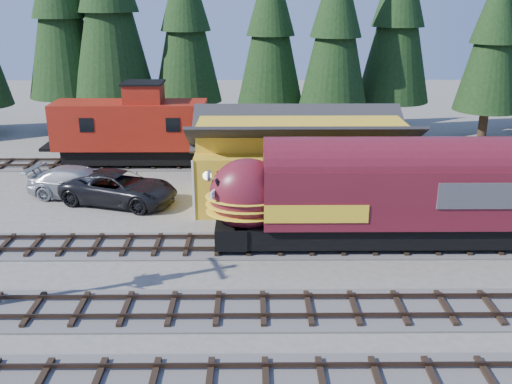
{
  "coord_description": "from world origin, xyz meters",
  "views": [
    {
      "loc": [
        -2.82,
        -21.58,
        11.87
      ],
      "look_at": [
        -2.64,
        4.0,
        2.86
      ],
      "focal_mm": 40.0,
      "sensor_mm": 36.0,
      "label": 1
    }
  ],
  "objects_px": {
    "locomotive": "(360,200)",
    "pickup_truck_b": "(80,183)",
    "caboose": "(132,128)",
    "depot": "(300,153)",
    "pickup_truck_a": "(120,188)"
  },
  "relations": [
    {
      "from": "pickup_truck_a",
      "to": "pickup_truck_b",
      "type": "bearing_deg",
      "value": 85.84
    },
    {
      "from": "pickup_truck_b",
      "to": "depot",
      "type": "bearing_deg",
      "value": -81.07
    },
    {
      "from": "caboose",
      "to": "depot",
      "type": "bearing_deg",
      "value": -33.49
    },
    {
      "from": "locomotive",
      "to": "pickup_truck_b",
      "type": "height_order",
      "value": "locomotive"
    },
    {
      "from": "caboose",
      "to": "pickup_truck_b",
      "type": "bearing_deg",
      "value": -105.57
    },
    {
      "from": "locomotive",
      "to": "pickup_truck_b",
      "type": "distance_m",
      "value": 17.22
    },
    {
      "from": "locomotive",
      "to": "pickup_truck_a",
      "type": "relative_size",
      "value": 2.23
    },
    {
      "from": "depot",
      "to": "pickup_truck_a",
      "type": "height_order",
      "value": "depot"
    },
    {
      "from": "depot",
      "to": "locomotive",
      "type": "xyz_separation_m",
      "value": [
        2.34,
        -6.5,
        -0.51
      ]
    },
    {
      "from": "depot",
      "to": "caboose",
      "type": "distance_m",
      "value": 13.59
    },
    {
      "from": "depot",
      "to": "pickup_truck_a",
      "type": "bearing_deg",
      "value": -178.36
    },
    {
      "from": "depot",
      "to": "caboose",
      "type": "relative_size",
      "value": 1.2
    },
    {
      "from": "locomotive",
      "to": "pickup_truck_b",
      "type": "relative_size",
      "value": 2.4
    },
    {
      "from": "caboose",
      "to": "pickup_truck_a",
      "type": "distance_m",
      "value": 8.04
    },
    {
      "from": "caboose",
      "to": "pickup_truck_b",
      "type": "xyz_separation_m",
      "value": [
        -1.89,
        -6.79,
        -1.81
      ]
    }
  ]
}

